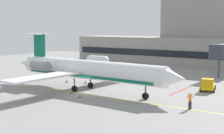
# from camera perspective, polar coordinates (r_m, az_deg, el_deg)

# --- Properties ---
(ground) EXTENTS (120.00, 120.00, 0.11)m
(ground) POSITION_cam_1_polar(r_m,az_deg,el_deg) (48.96, -5.18, -4.50)
(ground) COLOR gray
(terminal_building) EXTENTS (56.56, 11.79, 17.45)m
(terminal_building) POSITION_cam_1_polar(r_m,az_deg,el_deg) (89.63, 12.44, 4.55)
(terminal_building) COLOR gray
(terminal_building) RESTS_ON ground
(regional_jet) EXTENTS (31.52, 26.04, 8.44)m
(regional_jet) POSITION_cam_1_polar(r_m,az_deg,el_deg) (50.42, -4.43, -0.43)
(regional_jet) COLOR white
(regional_jet) RESTS_ON ground
(baggage_tug) EXTENTS (2.88, 3.63, 2.11)m
(baggage_tug) POSITION_cam_1_polar(r_m,az_deg,el_deg) (70.60, -3.07, -0.11)
(baggage_tug) COLOR #19389E
(baggage_tug) RESTS_ON ground
(pushback_tractor) EXTENTS (2.87, 4.13, 1.96)m
(pushback_tractor) POSITION_cam_1_polar(r_m,az_deg,el_deg) (52.16, 15.96, -2.96)
(pushback_tractor) COLOR #E5B20C
(pushback_tractor) RESTS_ON ground
(fuel_tank) EXTENTS (6.30, 2.29, 2.45)m
(fuel_tank) POSITION_cam_1_polar(r_m,az_deg,el_deg) (82.26, -2.47, 1.20)
(fuel_tank) COLOR white
(fuel_tank) RESTS_ON ground
(marshaller) EXTENTS (0.71, 0.58, 1.95)m
(marshaller) POSITION_cam_1_polar(r_m,az_deg,el_deg) (40.37, 13.11, -5.62)
(marshaller) COLOR #191E33
(marshaller) RESTS_ON ground
(safety_cone_alpha) EXTENTS (0.47, 0.47, 0.55)m
(safety_cone_alpha) POSITION_cam_1_polar(r_m,az_deg,el_deg) (45.98, -5.49, -4.87)
(safety_cone_alpha) COLOR orange
(safety_cone_alpha) RESTS_ON ground
(safety_cone_bravo) EXTENTS (0.47, 0.47, 0.55)m
(safety_cone_bravo) POSITION_cam_1_polar(r_m,az_deg,el_deg) (48.83, -6.94, -4.19)
(safety_cone_bravo) COLOR orange
(safety_cone_bravo) RESTS_ON ground
(safety_cone_charlie) EXTENTS (0.47, 0.47, 0.55)m
(safety_cone_charlie) POSITION_cam_1_polar(r_m,az_deg,el_deg) (56.98, -4.50, -2.55)
(safety_cone_charlie) COLOR orange
(safety_cone_charlie) RESTS_ON ground
(safety_cone_delta) EXTENTS (0.47, 0.47, 0.55)m
(safety_cone_delta) POSITION_cam_1_polar(r_m,az_deg,el_deg) (58.37, -7.73, -2.37)
(safety_cone_delta) COLOR orange
(safety_cone_delta) RESTS_ON ground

